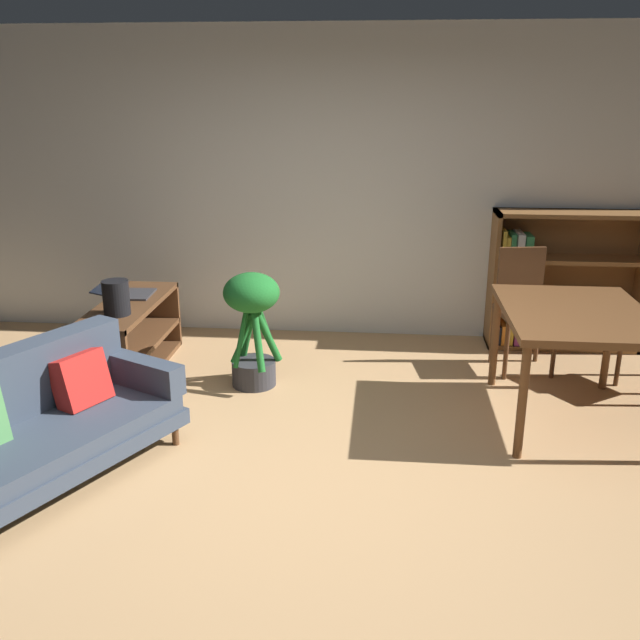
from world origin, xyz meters
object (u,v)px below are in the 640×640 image
Objects in this scene: open_laptop at (127,293)px; dining_chair_far at (523,302)px; dining_table at (575,322)px; media_console at (131,339)px; bookshelf at (555,280)px; desk_speaker at (116,298)px; fabric_couch at (9,433)px; potted_floor_plant at (252,318)px.

open_laptop is 3.19m from dining_chair_far.
dining_chair_far is at bearing 99.20° from dining_table.
dining_chair_far is (3.11, 0.39, 0.28)m from media_console.
bookshelf reaches higher than dining_table.
bookshelf is at bearing 15.52° from media_console.
dining_table is 1.55m from bookshelf.
dining_chair_far is at bearing 12.38° from desk_speaker.
media_console is 2.77× the size of open_laptop.
desk_speaker reaches higher than media_console.
media_console is 1.34× the size of dining_chair_far.
open_laptop is at bearing 166.65° from dining_table.
desk_speaker is (0.07, 1.49, 0.34)m from fabric_couch.
bookshelf is (3.52, 2.74, 0.23)m from fabric_couch.
desk_speaker is 3.25m from dining_table.
dining_table is (3.23, -0.28, 0.00)m from desk_speaker.
media_console is at bearing 88.56° from fabric_couch.
potted_floor_plant is at bearing -154.93° from bookshelf.
open_laptop is 1.81× the size of desk_speaker.
dining_table is at bearing -5.00° from desk_speaker.
desk_speaker is (0.03, -0.29, 0.43)m from media_console.
bookshelf reaches higher than media_console.
dining_chair_far reaches higher than media_console.
open_laptop is at bearing -177.05° from dining_chair_far.
bookshelf is (0.21, 1.54, -0.12)m from dining_table.
fabric_couch reaches higher than media_console.
dining_table is (3.35, -0.79, 0.12)m from open_laptop.
fabric_couch is 2.01m from open_laptop.
fabric_couch is 3.83m from dining_chair_far.
dining_table reaches higher than fabric_couch.
desk_speaker reaches higher than fabric_couch.
dining_chair_far is (3.15, 2.16, 0.20)m from fabric_couch.
open_laptop is at bearing 110.22° from media_console.
desk_speaker reaches higher than dining_table.
open_laptop is 0.37× the size of bookshelf.
open_laptop is 1.18m from potted_floor_plant.
potted_floor_plant is (1.03, -0.18, 0.26)m from media_console.
desk_speaker reaches higher than open_laptop.
fabric_couch is 4.47m from bookshelf.
open_laptop is 0.48× the size of dining_chair_far.
potted_floor_plant is (1.00, 0.11, -0.16)m from desk_speaker.
desk_speaker is at bearing -84.08° from media_console.
bookshelf is at bearing 19.97° from desk_speaker.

